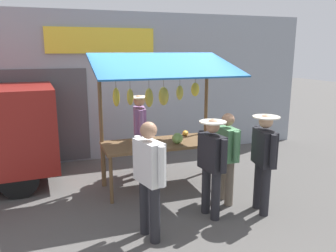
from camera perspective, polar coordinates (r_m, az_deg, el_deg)
The scene contains 8 objects.
ground_plane at distance 6.50m, azimuth -0.88°, elevation -10.25°, with size 40.00×40.00×0.00m, color #514F4C.
street_backdrop at distance 8.13m, azimuth -6.15°, elevation 6.76°, with size 9.00×0.30×3.40m.
market_stall at distance 6.10m, azimuth -0.96°, elevation 3.36°, with size 2.50×1.46×2.50m.
vendor_with_sunhat at distance 6.81m, azimuth -4.80°, elevation -0.40°, with size 0.43×0.70×1.67m.
shopper_in_grey_tee at distance 4.50m, azimuth -3.22°, elevation -7.94°, with size 0.34×0.68×1.64m.
shopper_in_striped_shirt at distance 5.44m, azimuth 15.97°, elevation -4.88°, with size 0.41×0.68×1.60m.
shopper_with_ponytail at distance 5.14m, azimuth 7.44°, elevation -5.90°, with size 0.40×0.67×1.55m.
shopper_with_shopping_bag at distance 5.67m, azimuth 9.97°, elevation -4.45°, with size 0.23×0.67×1.54m.
Camera 1 is at (1.87, 5.68, 2.54)m, focal length 35.83 mm.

